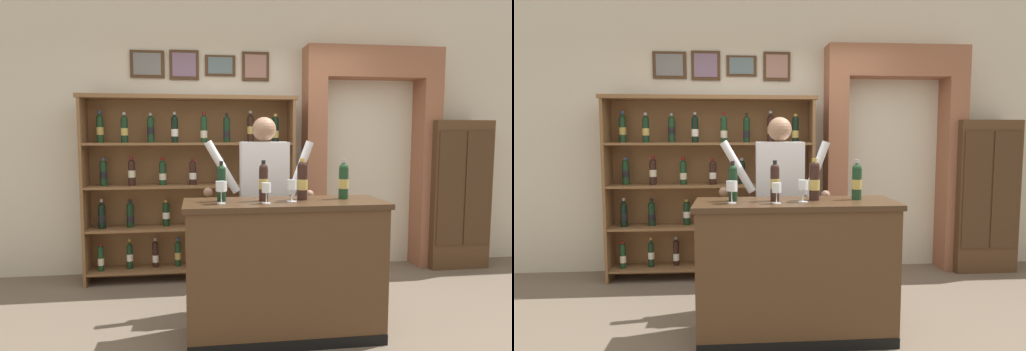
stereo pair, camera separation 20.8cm
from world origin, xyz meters
TOP-DOWN VIEW (x-y plane):
  - ground_plane at (0.00, 0.00)m, footprint 14.00×14.00m
  - back_wall at (-0.00, 1.82)m, footprint 12.00×0.19m
  - wine_shelf at (-0.63, 1.47)m, footprint 2.21×0.34m
  - archway_doorway at (1.40, 1.68)m, footprint 1.56×0.45m
  - side_cabinet at (2.41, 1.51)m, footprint 0.69×0.38m
  - tasting_counter at (0.08, -0.00)m, footprint 1.49×0.52m
  - shopkeeper at (0.01, 0.59)m, footprint 0.98×0.22m
  - tasting_bottle_bianco at (-0.39, 0.06)m, footprint 0.07×0.07m
  - tasting_bottle_grappa at (-0.08, 0.03)m, footprint 0.07×0.07m
  - tasting_bottle_super_tuscan at (0.22, 0.05)m, footprint 0.08×0.08m
  - tasting_bottle_riserva at (0.55, 0.06)m, footprint 0.08×0.08m
  - wine_glass_center at (-0.08, -0.10)m, footprint 0.07×0.07m
  - wine_glass_spare at (0.12, -0.04)m, footprint 0.07×0.07m
  - wine_glass_left at (-0.40, -0.06)m, footprint 0.08×0.08m

SIDE VIEW (x-z plane):
  - ground_plane at x=0.00m, z-range -0.02..0.00m
  - tasting_counter at x=0.08m, z-range 0.00..1.04m
  - side_cabinet at x=2.41m, z-range 0.00..1.70m
  - wine_shelf at x=-0.63m, z-range 0.07..2.00m
  - shopkeeper at x=0.01m, z-range 0.20..1.89m
  - wine_glass_center at x=-0.08m, z-range 1.08..1.23m
  - wine_glass_spare at x=0.12m, z-range 1.08..1.24m
  - wine_glass_left at x=-0.40m, z-range 1.08..1.24m
  - tasting_bottle_bianco at x=-0.39m, z-range 1.03..1.33m
  - tasting_bottle_riserva at x=0.55m, z-range 1.03..1.34m
  - tasting_bottle_grappa at x=-0.08m, z-range 1.04..1.34m
  - tasting_bottle_super_tuscan at x=0.22m, z-range 1.04..1.35m
  - archway_doorway at x=1.40m, z-range 0.16..2.67m
  - back_wall at x=0.00m, z-range 0.00..3.56m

